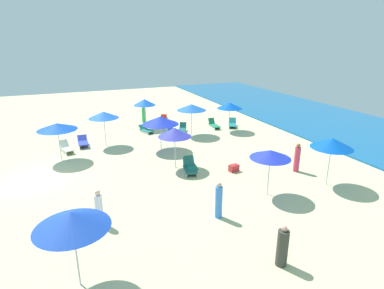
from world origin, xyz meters
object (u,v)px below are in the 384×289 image
umbrella_0 (72,220)px  cooler_box_0 (234,168)px  umbrella_2 (270,154)px  umbrella_8 (230,105)px  umbrella_4 (191,107)px  beachgoer_2 (282,247)px  umbrella_1 (144,102)px  beachgoer_3 (297,158)px  lounge_chair_3_0 (191,166)px  lounge_chair_4_0 (182,129)px  lounge_chair_8_0 (214,125)px  cooler_box_1 (164,116)px  umbrella_7 (160,120)px  beachgoer_1 (144,115)px  umbrella_3 (175,132)px  beachgoer_0 (99,208)px  lounge_chair_9_0 (83,142)px  umbrella_5 (332,143)px  umbrella_9 (103,115)px  lounge_chair_8_1 (232,124)px  lounge_chair_3_1 (190,168)px  lounge_chair_6_0 (67,148)px  umbrella_6 (57,127)px  lounge_chair_4_1 (173,131)px  beachgoer_4 (219,201)px

umbrella_0 → cooler_box_0: (-5.98, 8.88, -2.12)m
umbrella_2 → umbrella_8: (-10.75, 3.71, -0.00)m
umbrella_4 → beachgoer_2: size_ratio=1.63×
umbrella_1 → beachgoer_3: 13.68m
lounge_chair_3_0 → lounge_chair_4_0: 7.87m
lounge_chair_8_0 → cooler_box_0: (8.85, -3.05, -0.05)m
cooler_box_1 → beachgoer_3: bearing=128.6°
umbrella_4 → umbrella_7: bearing=-53.7°
umbrella_1 → beachgoer_2: bearing=-0.2°
lounge_chair_8_0 → beachgoer_1: bearing=142.8°
umbrella_3 → beachgoer_1: umbrella_3 is taller
beachgoer_2 → beachgoer_0: bearing=50.7°
umbrella_7 → beachgoer_3: 9.10m
lounge_chair_9_0 → umbrella_5: bearing=-45.0°
umbrella_9 → beachgoer_3: bearing=46.9°
lounge_chair_8_1 → cooler_box_1: bearing=157.9°
umbrella_0 → lounge_chair_8_0: (-14.83, 11.93, -2.07)m
umbrella_2 → cooler_box_0: bearing=-177.9°
lounge_chair_8_1 → beachgoer_2: size_ratio=1.09×
lounge_chair_3_1 → beachgoer_0: beachgoer_0 is taller
umbrella_3 → umbrella_7: bearing=177.1°
lounge_chair_6_0 → beachgoer_3: bearing=-52.6°
lounge_chair_4_0 → umbrella_9: bearing=-141.1°
lounge_chair_4_0 → umbrella_7: 4.81m
lounge_chair_6_0 → umbrella_8: bearing=-15.5°
umbrella_8 → beachgoer_1: size_ratio=1.54×
umbrella_1 → lounge_chair_3_0: (9.82, 0.19, -1.99)m
umbrella_8 → lounge_chair_8_1: 2.30m
umbrella_2 → cooler_box_0: size_ratio=4.14×
umbrella_7 → lounge_chair_8_1: bearing=113.8°
umbrella_6 → umbrella_9: bearing=120.8°
lounge_chair_3_1 → lounge_chair_3_0: bearing=69.6°
lounge_chair_4_1 → beachgoer_1: beachgoer_1 is taller
lounge_chair_9_0 → umbrella_4: bearing=-2.5°
lounge_chair_8_1 → beachgoer_1: beachgoer_1 is taller
umbrella_0 → umbrella_8: 18.60m
umbrella_5 → lounge_chair_8_1: size_ratio=1.55×
lounge_chair_3_0 → lounge_chair_3_1: bearing=-114.4°
umbrella_2 → beachgoer_2: 5.36m
umbrella_7 → beachgoer_3: (6.63, 6.10, -1.27)m
umbrella_6 → umbrella_7: umbrella_6 is taller
umbrella_3 → lounge_chair_8_1: 10.37m
umbrella_4 → umbrella_6: umbrella_4 is taller
beachgoer_2 → cooler_box_1: beachgoer_2 is taller
beachgoer_4 → lounge_chair_8_1: bearing=-162.6°
umbrella_3 → umbrella_4: bearing=149.4°
umbrella_1 → umbrella_7: umbrella_1 is taller
umbrella_6 → beachgoer_0: 8.67m
umbrella_0 → beachgoer_1: 20.13m
umbrella_7 → lounge_chair_8_0: bearing=121.6°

